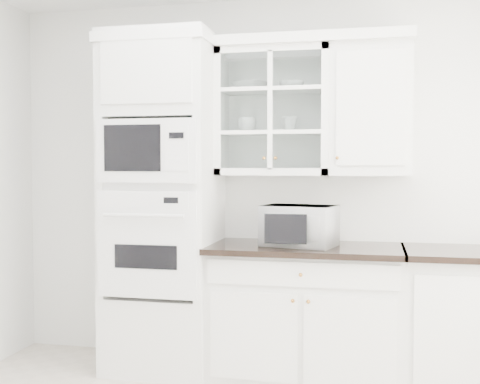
# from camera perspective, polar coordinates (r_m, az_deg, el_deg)

# --- Properties ---
(room_shell) EXTENTS (4.00, 3.50, 2.70)m
(room_shell) POSITION_cam_1_polar(r_m,az_deg,el_deg) (3.21, -0.67, 8.10)
(room_shell) COLOR white
(room_shell) RESTS_ON ground
(oven_column) EXTENTS (0.76, 0.68, 2.40)m
(oven_column) POSITION_cam_1_polar(r_m,az_deg,el_deg) (4.36, -7.31, -1.03)
(oven_column) COLOR white
(oven_column) RESTS_ON ground
(base_cabinet_run) EXTENTS (1.32, 0.67, 0.92)m
(base_cabinet_run) POSITION_cam_1_polar(r_m,az_deg,el_deg) (4.27, 6.27, -11.12)
(base_cabinet_run) COLOR white
(base_cabinet_run) RESTS_ON ground
(extra_base_cabinet) EXTENTS (0.72, 0.67, 0.92)m
(extra_base_cabinet) POSITION_cam_1_polar(r_m,az_deg,el_deg) (4.28, 19.97, -11.22)
(extra_base_cabinet) COLOR white
(extra_base_cabinet) RESTS_ON ground
(upper_cabinet_glass) EXTENTS (0.80, 0.33, 0.90)m
(upper_cabinet_glass) POSITION_cam_1_polar(r_m,az_deg,el_deg) (4.33, 3.24, 7.57)
(upper_cabinet_glass) COLOR white
(upper_cabinet_glass) RESTS_ON room_shell
(upper_cabinet_solid) EXTENTS (0.55, 0.33, 0.90)m
(upper_cabinet_solid) POSITION_cam_1_polar(r_m,az_deg,el_deg) (4.28, 12.28, 7.58)
(upper_cabinet_solid) COLOR white
(upper_cabinet_solid) RESTS_ON room_shell
(crown_molding) EXTENTS (2.14, 0.38, 0.07)m
(crown_molding) POSITION_cam_1_polar(r_m,az_deg,el_deg) (4.40, 1.81, 13.88)
(crown_molding) COLOR white
(crown_molding) RESTS_ON room_shell
(countertop_microwave) EXTENTS (0.55, 0.49, 0.28)m
(countertop_microwave) POSITION_cam_1_polar(r_m,az_deg,el_deg) (4.14, 5.71, -3.17)
(countertop_microwave) COLOR white
(countertop_microwave) RESTS_ON base_cabinet_run
(bowl_a) EXTENTS (0.31, 0.31, 0.06)m
(bowl_a) POSITION_cam_1_polar(r_m,az_deg,el_deg) (4.39, 0.97, 9.99)
(bowl_a) COLOR white
(bowl_a) RESTS_ON upper_cabinet_glass
(bowl_b) EXTENTS (0.19, 0.19, 0.05)m
(bowl_b) POSITION_cam_1_polar(r_m,az_deg,el_deg) (4.33, 4.91, 10.06)
(bowl_b) COLOR white
(bowl_b) RESTS_ON upper_cabinet_glass
(cup_a) EXTENTS (0.16, 0.16, 0.10)m
(cup_a) POSITION_cam_1_polar(r_m,az_deg,el_deg) (4.35, 0.66, 6.38)
(cup_a) COLOR white
(cup_a) RESTS_ON upper_cabinet_glass
(cup_b) EXTENTS (0.14, 0.14, 0.10)m
(cup_b) POSITION_cam_1_polar(r_m,az_deg,el_deg) (4.31, 4.73, 6.43)
(cup_b) COLOR white
(cup_b) RESTS_ON upper_cabinet_glass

